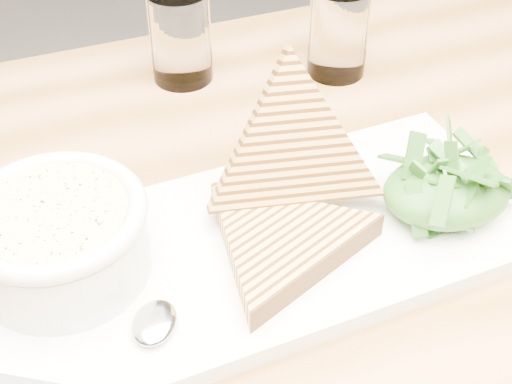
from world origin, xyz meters
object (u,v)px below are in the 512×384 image
object	(u,v)px
platter	(263,247)
table_top	(212,270)
glass_near	(180,36)
soup_bowl	(61,245)
glass_far	(338,31)

from	to	relation	value
platter	table_top	bearing A→B (deg)	163.77
glass_near	soup_bowl	bearing A→B (deg)	-117.48
soup_bowl	glass_far	distance (m)	0.39
table_top	soup_bowl	bearing A→B (deg)	-178.44
platter	glass_near	bearing A→B (deg)	92.04
table_top	glass_near	distance (m)	0.28
table_top	soup_bowl	xyz separation A→B (m)	(-0.11, -0.00, 0.06)
soup_bowl	table_top	bearing A→B (deg)	1.56
soup_bowl	glass_near	size ratio (longest dim) A/B	1.30
platter	glass_far	xyz separation A→B (m)	(0.15, 0.25, 0.04)
platter	soup_bowl	size ratio (longest dim) A/B	3.40
soup_bowl	platter	bearing A→B (deg)	-3.21
table_top	glass_far	world-z (taller)	glass_far
soup_bowl	glass_far	size ratio (longest dim) A/B	1.32
glass_far	soup_bowl	bearing A→B (deg)	-141.85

